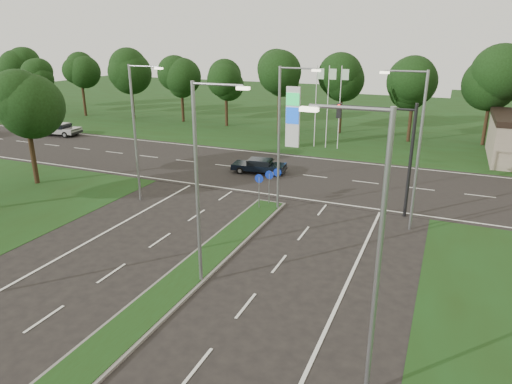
% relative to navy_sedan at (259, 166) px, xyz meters
% --- Properties ---
extents(ground, '(160.00, 160.00, 0.00)m').
position_rel_navy_sedan_xyz_m(ground, '(3.50, -23.16, -0.63)').
color(ground, black).
rests_on(ground, ground).
extents(verge_far, '(160.00, 50.00, 0.02)m').
position_rel_navy_sedan_xyz_m(verge_far, '(3.50, 31.84, -0.63)').
color(verge_far, '#1A3210').
rests_on(verge_far, ground).
extents(cross_road, '(160.00, 12.00, 0.02)m').
position_rel_navy_sedan_xyz_m(cross_road, '(3.50, 0.84, -0.63)').
color(cross_road, black).
rests_on(cross_road, ground).
extents(median_kerb, '(2.00, 26.00, 0.12)m').
position_rel_navy_sedan_xyz_m(median_kerb, '(3.50, -19.16, -0.57)').
color(median_kerb, slate).
rests_on(median_kerb, ground).
extents(streetlight_median_near, '(2.53, 0.22, 9.00)m').
position_rel_navy_sedan_xyz_m(streetlight_median_near, '(4.50, -17.16, 4.45)').
color(streetlight_median_near, gray).
rests_on(streetlight_median_near, ground).
extents(streetlight_median_far, '(2.53, 0.22, 9.00)m').
position_rel_navy_sedan_xyz_m(streetlight_median_far, '(4.50, -7.16, 4.45)').
color(streetlight_median_far, gray).
rests_on(streetlight_median_far, ground).
extents(streetlight_left_far, '(2.53, 0.22, 9.00)m').
position_rel_navy_sedan_xyz_m(streetlight_left_far, '(-4.80, -9.16, 4.45)').
color(streetlight_left_far, gray).
rests_on(streetlight_left_far, ground).
extents(streetlight_right_far, '(2.53, 0.22, 9.00)m').
position_rel_navy_sedan_xyz_m(streetlight_right_far, '(12.30, -7.16, 4.45)').
color(streetlight_right_far, gray).
rests_on(streetlight_right_far, ground).
extents(streetlight_right_near, '(2.53, 0.22, 9.00)m').
position_rel_navy_sedan_xyz_m(streetlight_right_near, '(12.30, -21.16, 4.45)').
color(streetlight_right_near, gray).
rests_on(streetlight_right_near, ground).
extents(traffic_signal, '(5.10, 0.42, 7.00)m').
position_rel_navy_sedan_xyz_m(traffic_signal, '(10.69, -5.17, 4.02)').
color(traffic_signal, black).
rests_on(traffic_signal, ground).
extents(median_signs, '(1.16, 1.76, 2.38)m').
position_rel_navy_sedan_xyz_m(median_signs, '(3.50, -6.76, 1.08)').
color(median_signs, gray).
rests_on(median_signs, ground).
extents(gas_pylon, '(5.80, 1.26, 8.00)m').
position_rel_navy_sedan_xyz_m(gas_pylon, '(-0.29, 9.88, 2.56)').
color(gas_pylon, silver).
rests_on(gas_pylon, ground).
extents(tree_left_far, '(5.20, 5.20, 8.86)m').
position_rel_navy_sedan_xyz_m(tree_left_far, '(-14.40, -9.23, 5.48)').
color(tree_left_far, black).
rests_on(tree_left_far, ground).
extents(treeline_far, '(6.00, 6.00, 9.90)m').
position_rel_navy_sedan_xyz_m(treeline_far, '(3.60, 16.77, 6.20)').
color(treeline_far, black).
rests_on(treeline_far, ground).
extents(navy_sedan, '(4.45, 2.26, 1.17)m').
position_rel_navy_sedan_xyz_m(navy_sedan, '(0.00, 0.00, 0.00)').
color(navy_sedan, black).
rests_on(navy_sedan, ground).
extents(far_car_a, '(4.96, 2.58, 1.37)m').
position_rel_navy_sedan_xyz_m(far_car_a, '(-26.44, 4.81, 0.10)').
color(far_car_a, '#969696').
rests_on(far_car_a, ground).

